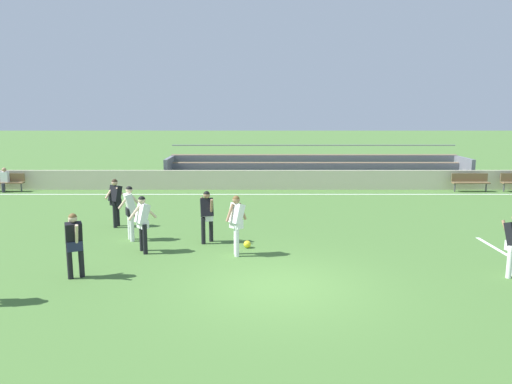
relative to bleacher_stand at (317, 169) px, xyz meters
name	(u,v)px	position (x,y,z in m)	size (l,w,h in m)	color
ground_plane	(281,286)	(-2.76, -15.64, -0.82)	(160.00, 160.00, 0.00)	#477033
field_line_sideline	(269,194)	(-2.76, -3.41, -0.82)	(44.00, 0.12, 0.01)	white
sideline_wall	(268,180)	(-2.76, -1.98, -0.33)	(48.00, 0.16, 0.99)	beige
bleacher_stand	(317,169)	(0.00, 0.00, 0.00)	(16.29, 2.84, 2.04)	#897051
bench_far_left	(7,181)	(-15.79, -2.57, -0.28)	(1.80, 0.40, 0.90)	brown
bench_centre_sideline	(471,181)	(7.37, -2.57, -0.28)	(1.80, 0.40, 0.90)	brown
spectator_seated	(6,178)	(-15.79, -2.68, -0.12)	(0.36, 0.42, 1.21)	#2D2D38
player_dark_dropping_back	(208,212)	(-4.82, -11.93, 0.14)	(0.45, 0.55, 1.62)	black
player_white_trailing_run	(237,220)	(-3.87, -13.24, 0.21)	(0.61, 0.53, 1.72)	white
player_white_overlapping	(144,219)	(-6.56, -12.96, 0.16)	(0.78, 0.52, 1.65)	black
player_dark_on_ball	(75,240)	(-7.72, -15.09, 0.13)	(0.48, 0.59, 1.62)	black
player_dark_wide_right	(117,198)	(-8.20, -9.91, 0.19)	(0.66, 0.49, 1.69)	black
player_white_challenging	(131,208)	(-7.25, -11.66, 0.21)	(0.67, 0.50, 1.73)	white
soccer_ball	(248,244)	(-3.58, -12.51, -0.71)	(0.22, 0.22, 0.22)	yellow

